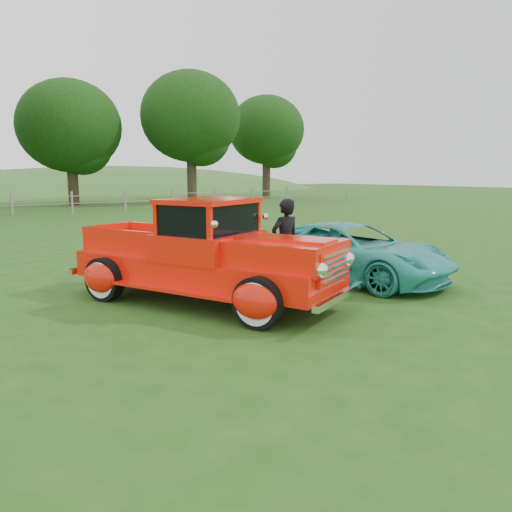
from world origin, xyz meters
TOP-DOWN VIEW (x-y plane):
  - ground at (0.00, 0.00)m, footprint 140.00×140.00m
  - fence_line at (0.00, 22.00)m, footprint 48.00×0.12m
  - tree_near_east at (5.00, 29.00)m, footprint 6.80×6.80m
  - tree_mid_east at (13.00, 27.00)m, footprint 7.20×7.20m
  - tree_far_east at (22.00, 30.00)m, footprint 6.60×6.60m
  - red_pickup at (-0.35, 1.25)m, footprint 3.65×5.26m
  - teal_sedan at (2.96, 1.12)m, footprint 2.86×4.57m
  - man at (1.49, 1.42)m, footprint 0.63×0.41m

SIDE VIEW (x-z plane):
  - ground at x=0.00m, z-range 0.00..0.00m
  - teal_sedan at x=2.96m, z-range 0.00..1.18m
  - fence_line at x=0.00m, z-range 0.00..1.20m
  - red_pickup at x=-0.35m, z-range -0.09..1.69m
  - man at x=1.49m, z-range 0.00..1.71m
  - tree_near_east at x=5.00m, z-range 1.08..9.41m
  - tree_far_east at x=22.00m, z-range 1.43..10.29m
  - tree_mid_east at x=13.00m, z-range 1.45..10.89m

